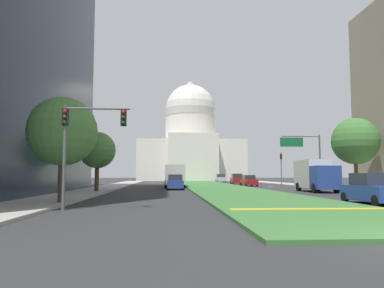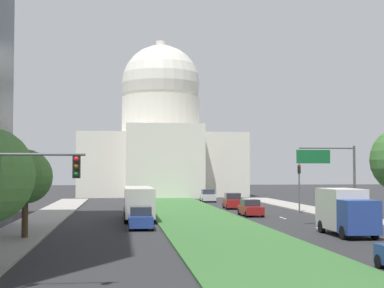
{
  "view_description": "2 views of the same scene",
  "coord_description": "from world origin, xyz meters",
  "px_view_note": "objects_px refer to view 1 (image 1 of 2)",
  "views": [
    {
      "loc": [
        -6.52,
        -9.18,
        1.76
      ],
      "look_at": [
        -2.44,
        52.64,
        6.77
      ],
      "focal_mm": 35.0,
      "sensor_mm": 36.0,
      "label": 1
    },
    {
      "loc": [
        -7.11,
        -12.73,
        4.45
      ],
      "look_at": [
        -1.11,
        38.36,
        6.74
      ],
      "focal_mm": 56.47,
      "sensor_mm": 36.0,
      "label": 2
    }
  ],
  "objects_px": {
    "capitol_building": "(191,143)",
    "street_tree_left_mid": "(97,150)",
    "traffic_light_far_right": "(281,164)",
    "sedan_midblock": "(175,182)",
    "city_bus": "(174,174)",
    "street_tree_left_near": "(62,132)",
    "sedan_lead_stopped": "(372,190)",
    "street_tree_right_mid": "(355,141)",
    "box_truck_delivery": "(315,175)",
    "sedan_far_horizon": "(237,179)",
    "traffic_light_near_left": "(82,133)",
    "sedan_very_far": "(221,178)",
    "overhead_guide_sign": "(306,150)",
    "sedan_distant": "(249,181)"
  },
  "relations": [
    {
      "from": "traffic_light_near_left",
      "to": "capitol_building",
      "type": "bearing_deg",
      "value": 82.87
    },
    {
      "from": "street_tree_right_mid",
      "to": "sedan_far_horizon",
      "type": "relative_size",
      "value": 1.84
    },
    {
      "from": "sedan_lead_stopped",
      "to": "sedan_distant",
      "type": "relative_size",
      "value": 1.01
    },
    {
      "from": "street_tree_right_mid",
      "to": "box_truck_delivery",
      "type": "relative_size",
      "value": 1.2
    },
    {
      "from": "sedan_lead_stopped",
      "to": "sedan_very_far",
      "type": "xyz_separation_m",
      "value": [
        -0.27,
        60.91,
        -0.01
      ]
    },
    {
      "from": "street_tree_left_near",
      "to": "sedan_lead_stopped",
      "type": "height_order",
      "value": "street_tree_left_near"
    },
    {
      "from": "traffic_light_near_left",
      "to": "sedan_midblock",
      "type": "distance_m",
      "value": 24.9
    },
    {
      "from": "street_tree_left_near",
      "to": "sedan_distant",
      "type": "distance_m",
      "value": 37.63
    },
    {
      "from": "sedan_far_horizon",
      "to": "sedan_very_far",
      "type": "bearing_deg",
      "value": 92.35
    },
    {
      "from": "sedan_distant",
      "to": "city_bus",
      "type": "xyz_separation_m",
      "value": [
        -11.1,
        -3.27,
        1.0
      ]
    },
    {
      "from": "sedan_very_far",
      "to": "box_truck_delivery",
      "type": "xyz_separation_m",
      "value": [
        3.0,
        -45.68,
        0.84
      ]
    },
    {
      "from": "sedan_far_horizon",
      "to": "sedan_midblock",
      "type": "bearing_deg",
      "value": -116.32
    },
    {
      "from": "overhead_guide_sign",
      "to": "box_truck_delivery",
      "type": "relative_size",
      "value": 1.02
    },
    {
      "from": "box_truck_delivery",
      "to": "city_bus",
      "type": "bearing_deg",
      "value": 132.48
    },
    {
      "from": "sedan_lead_stopped",
      "to": "street_tree_left_mid",
      "type": "bearing_deg",
      "value": 141.02
    },
    {
      "from": "sedan_far_horizon",
      "to": "box_truck_delivery",
      "type": "bearing_deg",
      "value": -85.49
    },
    {
      "from": "street_tree_left_mid",
      "to": "sedan_far_horizon",
      "type": "height_order",
      "value": "street_tree_left_mid"
    },
    {
      "from": "traffic_light_far_right",
      "to": "street_tree_left_near",
      "type": "xyz_separation_m",
      "value": [
        -24.27,
        -36.38,
        0.93
      ]
    },
    {
      "from": "traffic_light_far_right",
      "to": "sedan_distant",
      "type": "height_order",
      "value": "traffic_light_far_right"
    },
    {
      "from": "traffic_light_near_left",
      "to": "sedan_distant",
      "type": "relative_size",
      "value": 1.22
    },
    {
      "from": "traffic_light_far_right",
      "to": "sedan_midblock",
      "type": "bearing_deg",
      "value": -137.98
    },
    {
      "from": "street_tree_left_mid",
      "to": "street_tree_right_mid",
      "type": "height_order",
      "value": "street_tree_right_mid"
    },
    {
      "from": "capitol_building",
      "to": "sedan_far_horizon",
      "type": "height_order",
      "value": "capitol_building"
    },
    {
      "from": "sedan_very_far",
      "to": "sedan_lead_stopped",
      "type": "bearing_deg",
      "value": -89.75
    },
    {
      "from": "street_tree_right_mid",
      "to": "box_truck_delivery",
      "type": "distance_m",
      "value": 6.31
    },
    {
      "from": "traffic_light_far_right",
      "to": "box_truck_delivery",
      "type": "bearing_deg",
      "value": -98.68
    },
    {
      "from": "sedan_lead_stopped",
      "to": "city_bus",
      "type": "bearing_deg",
      "value": 110.06
    },
    {
      "from": "traffic_light_far_right",
      "to": "sedan_midblock",
      "type": "xyz_separation_m",
      "value": [
        -17.23,
        -15.53,
        -2.5
      ]
    },
    {
      "from": "capitol_building",
      "to": "traffic_light_far_right",
      "type": "distance_m",
      "value": 48.41
    },
    {
      "from": "traffic_light_far_right",
      "to": "sedan_lead_stopped",
      "type": "bearing_deg",
      "value": -99.29
    },
    {
      "from": "street_tree_left_mid",
      "to": "sedan_distant",
      "type": "bearing_deg",
      "value": 44.2
    },
    {
      "from": "capitol_building",
      "to": "street_tree_left_mid",
      "type": "height_order",
      "value": "capitol_building"
    },
    {
      "from": "capitol_building",
      "to": "traffic_light_far_right",
      "type": "relative_size",
      "value": 5.57
    },
    {
      "from": "city_bus",
      "to": "street_tree_left_near",
      "type": "bearing_deg",
      "value": -103.58
    },
    {
      "from": "traffic_light_far_right",
      "to": "sedan_distant",
      "type": "relative_size",
      "value": 1.22
    },
    {
      "from": "sedan_distant",
      "to": "box_truck_delivery",
      "type": "height_order",
      "value": "box_truck_delivery"
    },
    {
      "from": "sedan_midblock",
      "to": "city_bus",
      "type": "relative_size",
      "value": 0.41
    },
    {
      "from": "overhead_guide_sign",
      "to": "sedan_far_horizon",
      "type": "height_order",
      "value": "overhead_guide_sign"
    },
    {
      "from": "street_tree_left_near",
      "to": "street_tree_left_mid",
      "type": "bearing_deg",
      "value": 92.5
    },
    {
      "from": "sedan_lead_stopped",
      "to": "traffic_light_far_right",
      "type": "bearing_deg",
      "value": 80.71
    },
    {
      "from": "traffic_light_near_left",
      "to": "city_bus",
      "type": "xyz_separation_m",
      "value": [
        5.24,
        32.8,
        -2.03
      ]
    },
    {
      "from": "sedan_midblock",
      "to": "street_tree_left_mid",
      "type": "bearing_deg",
      "value": -139.95
    },
    {
      "from": "overhead_guide_sign",
      "to": "city_bus",
      "type": "distance_m",
      "value": 17.68
    },
    {
      "from": "traffic_light_near_left",
      "to": "box_truck_delivery",
      "type": "height_order",
      "value": "traffic_light_near_left"
    },
    {
      "from": "sedan_midblock",
      "to": "sedan_distant",
      "type": "xyz_separation_m",
      "value": [
        11.18,
        11.89,
        -0.04
      ]
    },
    {
      "from": "sedan_lead_stopped",
      "to": "sedan_distant",
      "type": "height_order",
      "value": "sedan_lead_stopped"
    },
    {
      "from": "street_tree_right_mid",
      "to": "sedan_midblock",
      "type": "xyz_separation_m",
      "value": [
        -18.88,
        4.98,
        -4.42
      ]
    },
    {
      "from": "street_tree_left_near",
      "to": "city_bus",
      "type": "relative_size",
      "value": 0.57
    },
    {
      "from": "street_tree_left_near",
      "to": "sedan_distant",
      "type": "relative_size",
      "value": 1.48
    },
    {
      "from": "street_tree_right_mid",
      "to": "sedan_far_horizon",
      "type": "distance_m",
      "value": 29.56
    }
  ]
}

